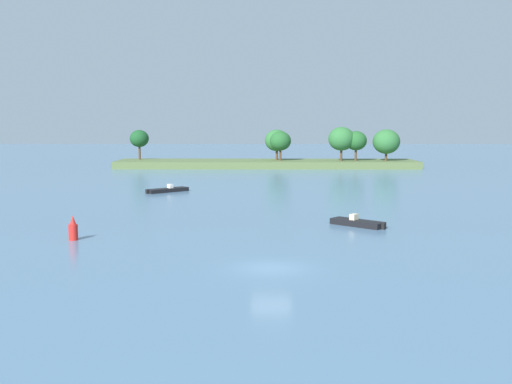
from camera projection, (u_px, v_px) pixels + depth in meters
The scene contains 5 objects.
ground_plane at pixel (271, 268), 37.96m from camera, with size 400.00×400.00×0.00m, color slate.
treeline_island at pixel (285, 155), 119.03m from camera, with size 58.14×10.82×7.86m.
small_motorboat at pixel (167, 190), 78.29m from camera, with size 5.22×4.80×0.98m.
fishing_skiff at pixel (358, 223), 53.15m from camera, with size 4.60×4.30×1.01m.
channel_buoy_red at pixel (73, 230), 46.83m from camera, with size 0.70×0.70×1.90m.
Camera 1 is at (-0.60, -37.15, 9.14)m, focal length 42.95 mm.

